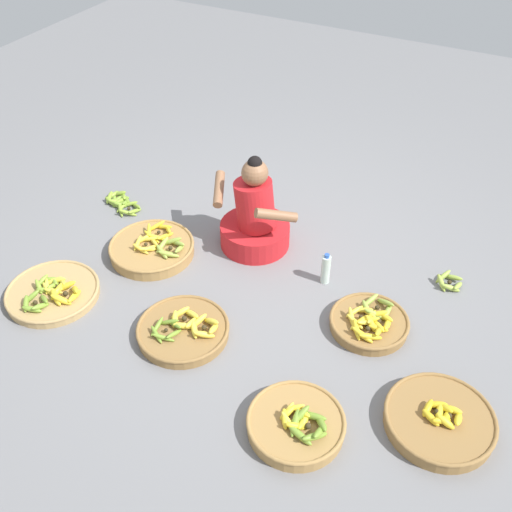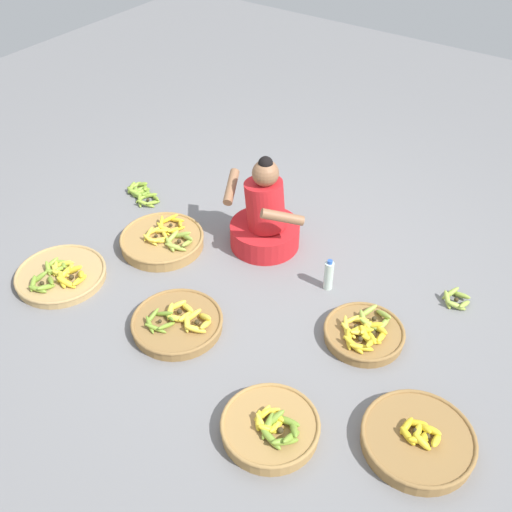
# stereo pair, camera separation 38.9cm
# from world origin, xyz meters

# --- Properties ---
(ground_plane) EXTENTS (10.00, 10.00, 0.00)m
(ground_plane) POSITION_xyz_m (0.00, 0.00, 0.00)
(ground_plane) COLOR slate
(vendor_woman_front) EXTENTS (0.75, 0.53, 0.76)m
(vendor_woman_front) POSITION_xyz_m (-0.27, 0.30, 0.24)
(vendor_woman_front) COLOR red
(vendor_woman_front) RESTS_ON ground
(banana_basket_front_right) EXTENTS (0.61, 0.61, 0.15)m
(banana_basket_front_right) POSITION_xyz_m (1.37, -0.66, 0.05)
(banana_basket_front_right) COLOR olive
(banana_basket_front_right) RESTS_ON ground
(banana_basket_near_vendor) EXTENTS (0.55, 0.55, 0.17)m
(banana_basket_near_vendor) POSITION_xyz_m (0.69, -1.05, 0.06)
(banana_basket_near_vendor) COLOR #A87F47
(banana_basket_near_vendor) RESTS_ON ground
(banana_basket_front_left) EXTENTS (0.51, 0.51, 0.16)m
(banana_basket_front_left) POSITION_xyz_m (0.79, -0.14, 0.05)
(banana_basket_front_left) COLOR olive
(banana_basket_front_left) RESTS_ON ground
(banana_basket_front_center) EXTENTS (0.63, 0.63, 0.17)m
(banana_basket_front_center) POSITION_xyz_m (-0.88, -0.16, 0.06)
(banana_basket_front_center) COLOR #A87F47
(banana_basket_front_center) RESTS_ON ground
(banana_basket_back_left) EXTENTS (0.59, 0.59, 0.15)m
(banana_basket_back_left) POSITION_xyz_m (-0.24, -0.74, 0.05)
(banana_basket_back_left) COLOR olive
(banana_basket_back_left) RESTS_ON ground
(banana_basket_near_bicycle) EXTENTS (0.63, 0.63, 0.14)m
(banana_basket_near_bicycle) POSITION_xyz_m (-1.22, -0.85, 0.04)
(banana_basket_near_bicycle) COLOR tan
(banana_basket_near_bicycle) RESTS_ON ground
(loose_bananas_mid_right) EXTENTS (0.38, 0.29, 0.09)m
(loose_bananas_mid_right) POSITION_xyz_m (-1.49, 0.25, 0.03)
(loose_bananas_mid_right) COLOR #8CAD38
(loose_bananas_mid_right) RESTS_ON ground
(loose_bananas_mid_left) EXTENTS (0.20, 0.21, 0.09)m
(loose_bananas_mid_left) POSITION_xyz_m (1.15, 0.51, 0.03)
(loose_bananas_mid_left) COLOR #9EB747
(loose_bananas_mid_left) RESTS_ON ground
(water_bottle) EXTENTS (0.06, 0.06, 0.25)m
(water_bottle) POSITION_xyz_m (0.36, 0.15, 0.11)
(water_bottle) COLOR silver
(water_bottle) RESTS_ON ground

